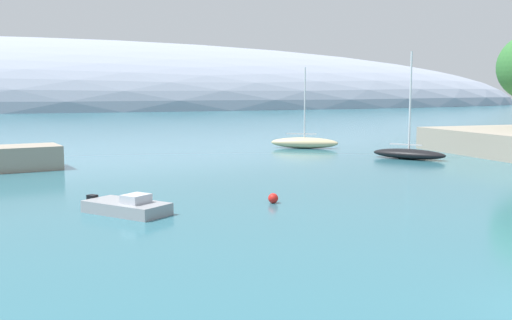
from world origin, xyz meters
The scene contains 5 objects.
distant_ridge centered at (-23.31, 188.16, 0.00)m, with size 372.76×89.13×42.82m, color #8E99AD.
sailboat_black_near_shore centered at (14.96, 31.61, 0.50)m, with size 5.22×6.06×8.76m.
sailboat_sand_mid_mooring centered at (10.50, 42.83, 0.57)m, with size 6.47×4.79×7.81m.
motorboat_grey_alongside_breakwater centered at (-9.78, 16.83, 0.32)m, with size 3.98×4.32×0.95m.
mooring_buoy_red centered at (-2.51, 17.02, 0.25)m, with size 0.51×0.51×0.51m, color red.
Camera 1 is at (-13.07, -10.87, 5.67)m, focal length 42.26 mm.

